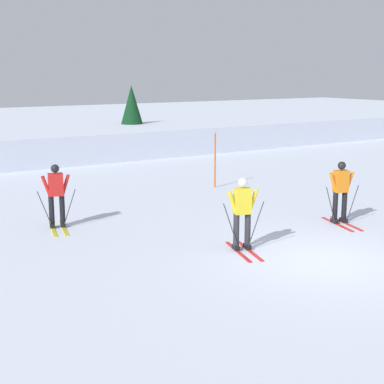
{
  "coord_description": "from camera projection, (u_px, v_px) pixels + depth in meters",
  "views": [
    {
      "loc": [
        -9.06,
        -8.78,
        4.09
      ],
      "look_at": [
        -0.73,
        4.25,
        0.9
      ],
      "focal_mm": 54.78,
      "sensor_mm": 36.0,
      "label": 1
    }
  ],
  "objects": [
    {
      "name": "ground_plane",
      "position": [
        324.0,
        261.0,
        12.86
      ],
      "size": [
        120.0,
        120.0,
        0.0
      ],
      "primitive_type": "plane",
      "color": "silver"
    },
    {
      "name": "conifer_far_left",
      "position": [
        132.0,
        109.0,
        31.46
      ],
      "size": [
        1.42,
        1.42,
        3.37
      ],
      "color": "#513823",
      "rests_on": "ground"
    },
    {
      "name": "skier_yellow",
      "position": [
        242.0,
        212.0,
        13.49
      ],
      "size": [
        0.97,
        1.64,
        1.71
      ],
      "color": "red",
      "rests_on": "ground"
    },
    {
      "name": "far_snow_ridge",
      "position": [
        40.0,
        143.0,
        28.61
      ],
      "size": [
        80.0,
        7.88,
        1.31
      ],
      "primitive_type": "cube",
      "color": "silver",
      "rests_on": "ground"
    },
    {
      "name": "skier_orange",
      "position": [
        341.0,
        190.0,
        15.92
      ],
      "size": [
        0.97,
        1.64,
        1.71
      ],
      "color": "red",
      "rests_on": "ground"
    },
    {
      "name": "trail_marker_pole",
      "position": [
        215.0,
        160.0,
        20.87
      ],
      "size": [
        0.05,
        0.05,
        1.96
      ],
      "primitive_type": "cylinder",
      "color": "#C65614",
      "rests_on": "ground"
    },
    {
      "name": "skier_red",
      "position": [
        56.0,
        194.0,
        15.45
      ],
      "size": [
        0.98,
        1.64,
        1.71
      ],
      "color": "gold",
      "rests_on": "ground"
    }
  ]
}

